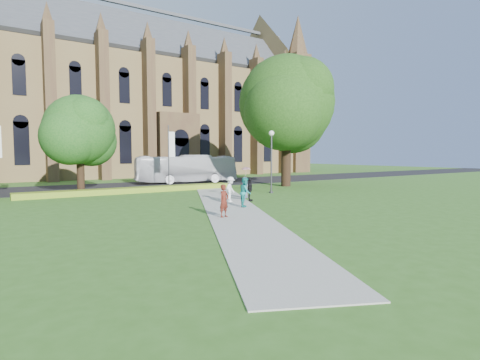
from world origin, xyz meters
TOP-DOWN VIEW (x-y plane):
  - ground at (0.00, 0.00)m, footprint 160.00×160.00m
  - road at (0.00, 20.00)m, footprint 160.00×10.00m
  - footpath at (0.00, 1.00)m, footprint 15.58×28.54m
  - flower_hedge at (-2.00, 13.20)m, footprint 18.00×1.40m
  - cathedral at (10.00, 39.73)m, footprint 52.60×18.25m
  - streetlamp at (7.50, 6.50)m, footprint 0.44×0.44m
  - large_tree at (13.00, 11.00)m, footprint 9.60×9.60m
  - street_tree_1 at (-6.00, 14.50)m, footprint 5.60×5.60m
  - banner_pole_0 at (2.11, 15.20)m, footprint 0.70×0.10m
  - tour_coach at (6.34, 20.43)m, footprint 11.66×4.50m
  - pedestrian_0 at (-2.17, -1.75)m, footprint 0.71×0.58m
  - pedestrian_1 at (0.88, 0.75)m, footprint 1.08×1.12m
  - pedestrian_2 at (1.39, 3.27)m, footprint 1.26×1.17m
  - pedestrian_3 at (2.76, 2.91)m, footprint 0.92×1.01m
  - pedestrian_4 at (3.54, 4.69)m, footprint 0.91×0.82m
  - parasol at (3.72, 4.79)m, footprint 0.81×0.81m

SIDE VIEW (x-z plane):
  - ground at x=0.00m, z-range 0.00..0.00m
  - road at x=0.00m, z-range 0.00..0.02m
  - footpath at x=0.00m, z-range 0.00..0.04m
  - flower_hedge at x=-2.00m, z-range 0.00..0.45m
  - pedestrian_4 at x=3.54m, z-range 0.04..1.59m
  - pedestrian_3 at x=2.76m, z-range 0.04..1.69m
  - pedestrian_0 at x=-2.17m, z-range 0.04..1.73m
  - pedestrian_2 at x=1.39m, z-range 0.04..1.75m
  - pedestrian_1 at x=0.88m, z-range 0.04..1.86m
  - tour_coach at x=6.34m, z-range 0.02..3.19m
  - parasol at x=3.72m, z-range 1.59..2.23m
  - streetlamp at x=7.50m, z-range 0.68..5.92m
  - banner_pole_0 at x=2.11m, z-range 0.39..6.39m
  - street_tree_1 at x=-6.00m, z-range 1.20..9.25m
  - large_tree at x=13.00m, z-range 1.77..14.97m
  - cathedral at x=10.00m, z-range -1.02..26.98m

